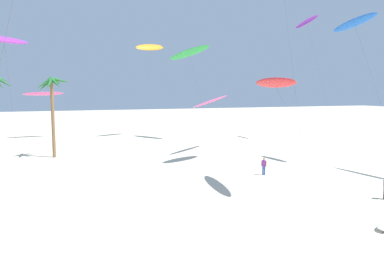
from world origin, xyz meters
The scene contains 10 objects.
palm_tree_3 centered at (-10.40, 41.55, 7.97)m, with size 4.02×3.91×9.72m.
flying_kite_0 centered at (-12.22, 61.63, 7.57)m, with size 6.73×10.48×8.07m.
flying_kite_1 centered at (28.15, 44.41, 19.11)m, with size 2.03×9.20×20.31m.
flying_kite_2 centered at (9.22, 39.01, 6.70)m, with size 7.59×7.73×7.69m.
flying_kite_3 centered at (6.46, 20.19, 8.66)m, with size 4.32×7.43×9.19m.
flying_kite_4 centered at (5.28, 56.80, 15.53)m, with size 6.26×10.49×16.48m.
flying_kite_5 centered at (-14.03, 32.26, 12.61)m, with size 4.59×8.06×13.38m.
flying_kite_7 centered at (20.45, 26.48, 15.30)m, with size 3.92×6.91×16.33m.
flying_kite_9 centered at (10.55, 51.57, 14.27)m, with size 5.65×8.26×15.62m.
person_near_left centered at (8.57, 24.80, 0.92)m, with size 0.36×0.41×1.68m.
Camera 1 is at (-9.36, -4.03, 7.98)m, focal length 33.14 mm.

